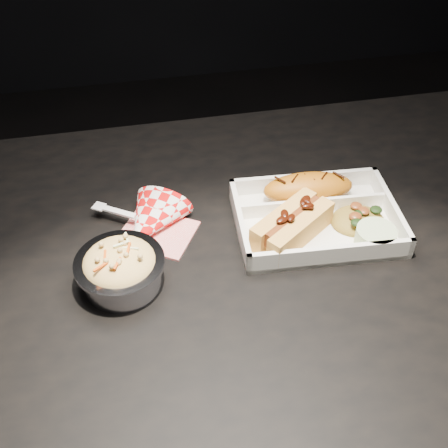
% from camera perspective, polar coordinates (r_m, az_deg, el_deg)
% --- Properties ---
extents(dining_table, '(1.20, 0.80, 0.75)m').
position_cam_1_polar(dining_table, '(0.90, 0.09, -7.77)').
color(dining_table, black).
rests_on(dining_table, ground).
extents(food_tray, '(0.26, 0.20, 0.04)m').
position_cam_1_polar(food_tray, '(0.90, 9.25, 0.37)').
color(food_tray, white).
rests_on(food_tray, dining_table).
extents(fried_pastry, '(0.15, 0.07, 0.05)m').
position_cam_1_polar(fried_pastry, '(0.92, 8.55, 3.64)').
color(fried_pastry, '#BD6812').
rests_on(fried_pastry, food_tray).
extents(hotdog, '(0.14, 0.13, 0.06)m').
position_cam_1_polar(hotdog, '(0.85, 6.95, 0.04)').
color(hotdog, '#E4A64E').
rests_on(hotdog, food_tray).
extents(fried_rice_mound, '(0.09, 0.08, 0.03)m').
position_cam_1_polar(fried_rice_mound, '(0.90, 13.52, 0.86)').
color(fried_rice_mound, olive).
rests_on(fried_rice_mound, food_tray).
extents(cupcake_liner, '(0.06, 0.06, 0.03)m').
position_cam_1_polar(cupcake_liner, '(0.87, 15.12, -1.31)').
color(cupcake_liner, beige).
rests_on(cupcake_liner, food_tray).
extents(foil_coleslaw_cup, '(0.13, 0.13, 0.07)m').
position_cam_1_polar(foil_coleslaw_cup, '(0.80, -10.50, -4.34)').
color(foil_coleslaw_cup, silver).
rests_on(foil_coleslaw_cup, dining_table).
extents(napkin_fork, '(0.17, 0.15, 0.10)m').
position_cam_1_polar(napkin_fork, '(0.88, -7.55, 0.17)').
color(napkin_fork, red).
rests_on(napkin_fork, dining_table).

